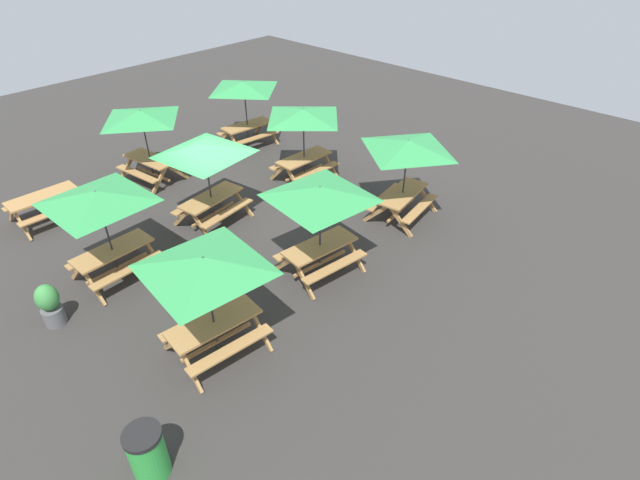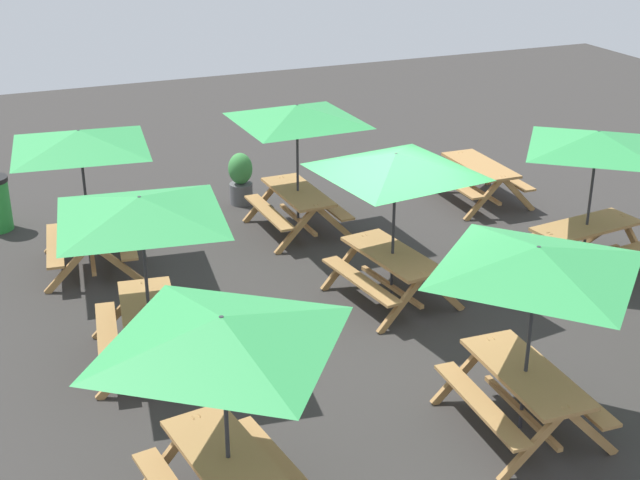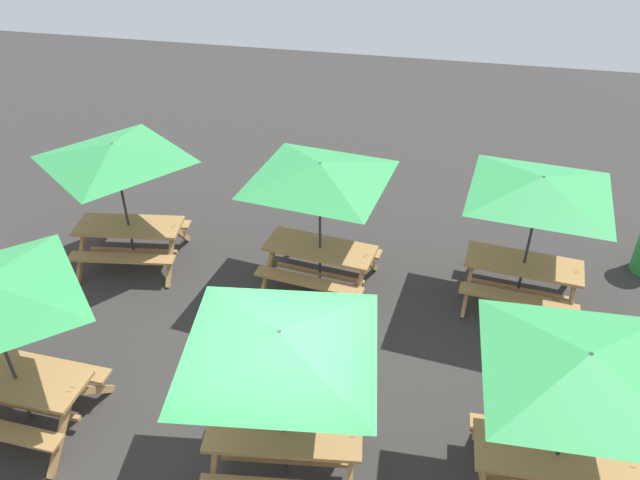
% 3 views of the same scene
% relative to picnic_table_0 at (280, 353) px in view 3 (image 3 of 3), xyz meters
% --- Properties ---
extents(ground_plane, '(31.69, 31.69, 0.00)m').
position_rel_picnic_table_0_xyz_m(ground_plane, '(-0.30, 0.25, -1.99)').
color(ground_plane, '#33302D').
rests_on(ground_plane, ground).
extents(picnic_table_0, '(2.80, 2.80, 2.34)m').
position_rel_picnic_table_0_xyz_m(picnic_table_0, '(0.00, 0.00, 0.00)').
color(picnic_table_0, '#A87A44').
rests_on(picnic_table_0, ground).
extents(picnic_table_1, '(2.83, 2.83, 2.34)m').
position_rel_picnic_table_0_xyz_m(picnic_table_1, '(3.04, 0.32, 0.00)').
color(picnic_table_1, '#A87A44').
rests_on(picnic_table_1, ground).
extents(picnic_table_2, '(2.80, 2.80, 2.34)m').
position_rel_picnic_table_0_xyz_m(picnic_table_2, '(-0.37, 3.69, 0.00)').
color(picnic_table_2, '#A87A44').
rests_on(picnic_table_2, ground).
extents(picnic_table_5, '(2.27, 2.27, 2.34)m').
position_rel_picnic_table_0_xyz_m(picnic_table_5, '(-3.74, 3.66, 0.00)').
color(picnic_table_5, '#A87A44').
rests_on(picnic_table_5, ground).
extents(picnic_table_7, '(2.81, 2.81, 2.34)m').
position_rel_picnic_table_0_xyz_m(picnic_table_7, '(2.88, 3.95, 0.00)').
color(picnic_table_7, '#A87A44').
rests_on(picnic_table_7, ground).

